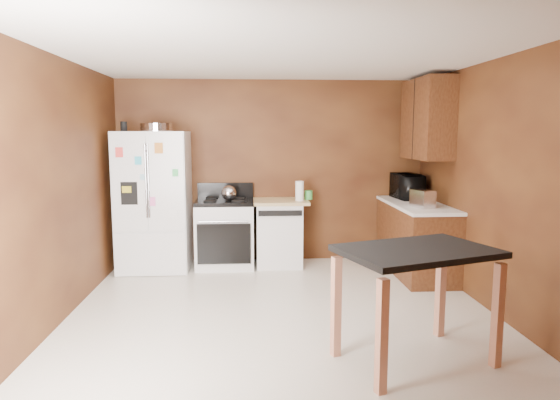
{
  "coord_description": "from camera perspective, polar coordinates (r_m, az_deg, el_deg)",
  "views": [
    {
      "loc": [
        -0.32,
        -4.65,
        1.78
      ],
      "look_at": [
        0.03,
        0.85,
        1.04
      ],
      "focal_mm": 32.0,
      "sensor_mm": 36.0,
      "label": 1
    }
  ],
  "objects": [
    {
      "name": "floor",
      "position": [
        4.99,
        0.3,
        -13.23
      ],
      "size": [
        4.5,
        4.5,
        0.0
      ],
      "primitive_type": "plane",
      "color": "beige",
      "rests_on": "ground"
    },
    {
      "name": "ceiling",
      "position": [
        4.72,
        0.33,
        16.44
      ],
      "size": [
        4.5,
        4.5,
        0.0
      ],
      "primitive_type": "plane",
      "rotation": [
        3.14,
        0.0,
        0.0
      ],
      "color": "white",
      "rests_on": "ground"
    },
    {
      "name": "wall_back",
      "position": [
        6.93,
        -0.96,
        3.28
      ],
      "size": [
        4.2,
        0.0,
        4.2
      ],
      "primitive_type": "plane",
      "rotation": [
        1.57,
        0.0,
        0.0
      ],
      "color": "brown",
      "rests_on": "ground"
    },
    {
      "name": "wall_front",
      "position": [
        2.48,
        3.9,
        -4.73
      ],
      "size": [
        4.2,
        0.0,
        4.2
      ],
      "primitive_type": "plane",
      "rotation": [
        -1.57,
        0.0,
        0.0
      ],
      "color": "brown",
      "rests_on": "ground"
    },
    {
      "name": "wall_left",
      "position": [
        5.01,
        -24.42,
        0.9
      ],
      "size": [
        0.0,
        4.5,
        4.5
      ],
      "primitive_type": "plane",
      "rotation": [
        1.57,
        0.0,
        1.57
      ],
      "color": "brown",
      "rests_on": "ground"
    },
    {
      "name": "wall_right",
      "position": [
        5.27,
        23.75,
        1.24
      ],
      "size": [
        0.0,
        4.5,
        4.5
      ],
      "primitive_type": "plane",
      "rotation": [
        1.57,
        0.0,
        -1.57
      ],
      "color": "brown",
      "rests_on": "ground"
    },
    {
      "name": "roasting_pan",
      "position": [
        6.58,
        -13.96,
        8.06
      ],
      "size": [
        0.41,
        0.41,
        0.1
      ],
      "primitive_type": "cylinder",
      "color": "silver",
      "rests_on": "refrigerator"
    },
    {
      "name": "pen_cup",
      "position": [
        6.59,
        -17.42,
        8.03
      ],
      "size": [
        0.08,
        0.08,
        0.12
      ],
      "primitive_type": "cylinder",
      "color": "black",
      "rests_on": "refrigerator"
    },
    {
      "name": "kettle",
      "position": [
        6.56,
        -5.86,
        0.79
      ],
      "size": [
        0.2,
        0.2,
        0.2
      ],
      "primitive_type": "sphere",
      "color": "silver",
      "rests_on": "gas_range"
    },
    {
      "name": "paper_towel",
      "position": [
        6.6,
        2.25,
        1.05
      ],
      "size": [
        0.14,
        0.14,
        0.26
      ],
      "primitive_type": "cylinder",
      "rotation": [
        0.0,
        0.0,
        -0.26
      ],
      "color": "white",
      "rests_on": "dishwasher"
    },
    {
      "name": "green_canister",
      "position": [
        6.73,
        3.27,
        0.57
      ],
      "size": [
        0.14,
        0.14,
        0.12
      ],
      "primitive_type": "cylinder",
      "rotation": [
        0.0,
        0.0,
        -0.3
      ],
      "color": "green",
      "rests_on": "dishwasher"
    },
    {
      "name": "toaster",
      "position": [
        6.17,
        15.99,
        0.15
      ],
      "size": [
        0.25,
        0.32,
        0.21
      ],
      "primitive_type": "cube",
      "rotation": [
        0.0,
        0.0,
        0.29
      ],
      "color": "silver",
      "rests_on": "right_cabinets"
    },
    {
      "name": "microwave",
      "position": [
        6.94,
        14.34,
        1.41
      ],
      "size": [
        0.42,
        0.58,
        0.3
      ],
      "primitive_type": "imported",
      "rotation": [
        0.0,
        0.0,
        1.66
      ],
      "color": "black",
      "rests_on": "right_cabinets"
    },
    {
      "name": "refrigerator",
      "position": [
        6.69,
        -14.19,
        -0.12
      ],
      "size": [
        0.9,
        0.8,
        1.8
      ],
      "color": "white",
      "rests_on": "ground"
    },
    {
      "name": "gas_range",
      "position": [
        6.71,
        -6.29,
        -3.7
      ],
      "size": [
        0.76,
        0.68,
        1.1
      ],
      "color": "white",
      "rests_on": "ground"
    },
    {
      "name": "dishwasher",
      "position": [
        6.74,
        -0.15,
        -3.68
      ],
      "size": [
        0.78,
        0.63,
        0.89
      ],
      "color": "white",
      "rests_on": "ground"
    },
    {
      "name": "right_cabinets",
      "position": [
        6.56,
        15.63,
        -0.26
      ],
      "size": [
        0.63,
        1.58,
        2.45
      ],
      "color": "brown",
      "rests_on": "ground"
    },
    {
      "name": "island",
      "position": [
        4.0,
        15.34,
        -7.39
      ],
      "size": [
        1.32,
        1.08,
        0.91
      ],
      "color": "black",
      "rests_on": "ground"
    }
  ]
}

